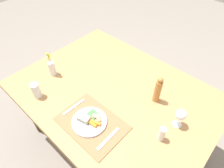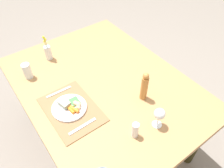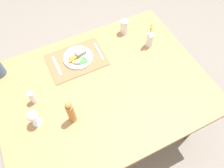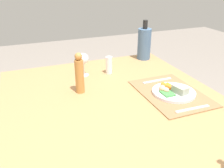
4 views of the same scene
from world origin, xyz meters
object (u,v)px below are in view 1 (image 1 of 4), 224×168
(fork, at_px, (74,107))
(salt_shaker, at_px, (162,134))
(water_tumbler, at_px, (37,91))
(flower_vase, at_px, (52,68))
(wine_glass, at_px, (181,115))
(dining_table, at_px, (114,98))
(knife, at_px, (108,139))
(pepper_mill, at_px, (158,90))
(dinner_plate, at_px, (90,121))

(fork, distance_m, salt_shaker, 0.60)
(water_tumbler, xyz_separation_m, flower_vase, (-0.11, 0.21, 0.02))
(flower_vase, distance_m, wine_glass, 1.01)
(dining_table, height_order, salt_shaker, salt_shaker)
(dining_table, bearing_deg, flower_vase, -158.70)
(knife, relative_size, wine_glass, 1.31)
(knife, bearing_deg, dining_table, 125.85)
(water_tumbler, relative_size, pepper_mill, 0.55)
(flower_vase, bearing_deg, fork, -15.71)
(water_tumbler, bearing_deg, pepper_mill, 39.99)
(fork, xyz_separation_m, wine_glass, (0.59, 0.36, 0.09))
(pepper_mill, bearing_deg, salt_shaker, -51.12)
(flower_vase, xyz_separation_m, wine_glass, (0.97, 0.25, 0.03))
(dinner_plate, xyz_separation_m, flower_vase, (-0.55, 0.11, 0.05))
(dining_table, xyz_separation_m, water_tumbler, (-0.38, -0.41, 0.13))
(flower_vase, bearing_deg, salt_shaker, 5.65)
(dinner_plate, height_order, fork, dinner_plate)
(flower_vase, height_order, wine_glass, flower_vase)
(salt_shaker, bearing_deg, dinner_plate, -152.21)
(knife, relative_size, pepper_mill, 0.85)
(dinner_plate, height_order, pepper_mill, pepper_mill)
(fork, distance_m, pepper_mill, 0.59)
(dinner_plate, relative_size, water_tumbler, 1.87)
(dinner_plate, height_order, salt_shaker, salt_shaker)
(water_tumbler, bearing_deg, dinner_plate, 12.71)
(water_tumbler, bearing_deg, salt_shaker, 20.20)
(dining_table, distance_m, knife, 0.40)
(salt_shaker, relative_size, wine_glass, 0.76)
(fork, xyz_separation_m, water_tumbler, (-0.27, -0.11, 0.04))
(flower_vase, relative_size, pepper_mill, 0.99)
(fork, distance_m, wine_glass, 0.70)
(dining_table, bearing_deg, wine_glass, 7.21)
(fork, bearing_deg, dining_table, 73.00)
(dining_table, xyz_separation_m, flower_vase, (-0.49, -0.19, 0.15))
(water_tumbler, relative_size, salt_shaker, 1.10)
(fork, relative_size, knife, 0.97)
(dinner_plate, height_order, water_tumbler, water_tumbler)
(fork, bearing_deg, knife, -0.22)
(knife, height_order, flower_vase, flower_vase)
(fork, bearing_deg, flower_vase, 166.28)
(dinner_plate, bearing_deg, knife, -2.20)
(water_tumbler, bearing_deg, flower_vase, 117.51)
(dining_table, relative_size, pepper_mill, 6.65)
(dinner_plate, distance_m, pepper_mill, 0.50)
(dinner_plate, distance_m, water_tumbler, 0.45)
(dining_table, bearing_deg, pepper_mill, 27.09)
(water_tumbler, height_order, pepper_mill, pepper_mill)
(wine_glass, bearing_deg, pepper_mill, 160.05)
(dinner_plate, xyz_separation_m, wine_glass, (0.42, 0.37, 0.08))
(water_tumbler, xyz_separation_m, salt_shaker, (0.84, 0.31, 0.00))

